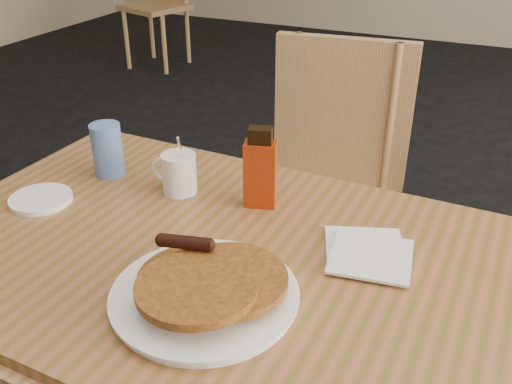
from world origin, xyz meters
TOP-DOWN VIEW (x-y plane):
  - main_table at (-0.02, -0.05)m, footprint 1.22×0.85m
  - chair_main_far at (-0.02, 0.72)m, footprint 0.48×0.48m
  - pancake_plate at (0.06, -0.19)m, footprint 0.32×0.32m
  - coffee_mug at (-0.19, 0.12)m, footprint 0.11×0.08m
  - syrup_bottle at (0.00, 0.15)m, footprint 0.08×0.06m
  - napkin_stack at (0.27, 0.05)m, footprint 0.20×0.21m
  - blue_tumbler at (-0.39, 0.13)m, footprint 0.09×0.09m
  - side_saucer at (-0.44, -0.05)m, footprint 0.15×0.15m

SIDE VIEW (x-z plane):
  - chair_main_far at x=-0.02m, z-range 0.09..1.06m
  - main_table at x=-0.02m, z-range 0.33..1.08m
  - napkin_stack at x=0.27m, z-range 0.75..0.76m
  - side_saucer at x=-0.44m, z-range 0.75..0.76m
  - pancake_plate at x=0.06m, z-range 0.73..0.82m
  - coffee_mug at x=-0.19m, z-range 0.73..0.87m
  - blue_tumbler at x=-0.39m, z-range 0.75..0.88m
  - syrup_bottle at x=0.00m, z-range 0.74..0.92m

